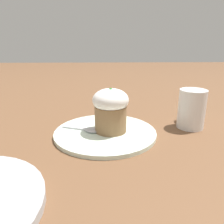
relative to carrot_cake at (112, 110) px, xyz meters
name	(u,v)px	position (x,y,z in m)	size (l,w,h in m)	color
ground_plane	(107,134)	(0.00, 0.01, -0.07)	(4.00, 4.00, 0.00)	brown
dessert_plate	(107,133)	(0.00, 0.01, -0.06)	(0.27, 0.27, 0.01)	silver
carrot_cake	(112,110)	(0.00, 0.00, 0.00)	(0.09, 0.09, 0.12)	olive
spoon	(91,129)	(0.01, 0.05, -0.06)	(0.06, 0.11, 0.01)	#B7B7BC
coffee_cup	(193,109)	(0.05, -0.23, -0.02)	(0.10, 0.07, 0.11)	white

